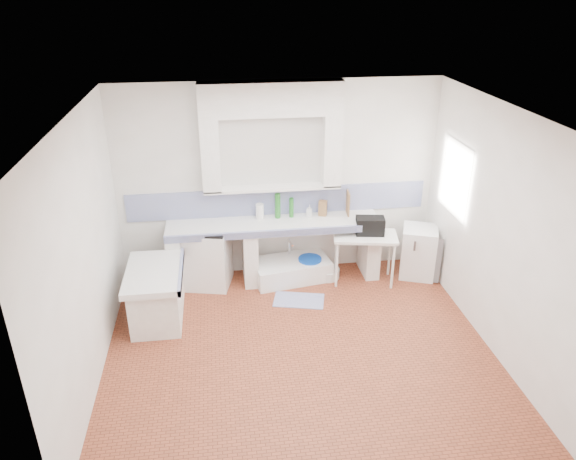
{
  "coord_description": "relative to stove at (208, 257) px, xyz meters",
  "views": [
    {
      "loc": [
        -0.83,
        -5.09,
        4.0
      ],
      "look_at": [
        0.0,
        1.0,
        1.1
      ],
      "focal_mm": 33.49,
      "sensor_mm": 36.0,
      "label": 1
    }
  ],
  "objects": [
    {
      "name": "wall_right",
      "position": [
        3.3,
        -1.69,
        0.97
      ],
      "size": [
        0.0,
        4.5,
        4.5
      ],
      "primitive_type": "plane",
      "rotation": [
        1.57,
        0.0,
        -1.57
      ],
      "color": "white",
      "rests_on": "ground"
    },
    {
      "name": "cutting_board",
      "position": [
        2.03,
        0.16,
        0.64
      ],
      "size": [
        0.05,
        0.25,
        0.34
      ],
      "primitive_type": "cube",
      "rotation": [
        0.0,
        0.0,
        -0.1
      ],
      "color": "olive",
      "rests_on": "counter_slab"
    },
    {
      "name": "basin_white",
      "position": [
        1.72,
        -0.06,
        -0.36
      ],
      "size": [
        0.42,
        0.42,
        0.14
      ],
      "primitive_type": "cylinder",
      "rotation": [
        0.0,
        0.0,
        -0.19
      ],
      "color": "white",
      "rests_on": "ground"
    },
    {
      "name": "bucket_red",
      "position": [
        0.8,
        0.04,
        -0.29
      ],
      "size": [
        0.37,
        0.37,
        0.28
      ],
      "primitive_type": "cylinder",
      "rotation": [
        0.0,
        0.0,
        0.3
      ],
      "color": "red",
      "rests_on": "ground"
    },
    {
      "name": "water_bottle_b",
      "position": [
        1.32,
        0.13,
        -0.29
      ],
      "size": [
        0.08,
        0.08,
        0.28
      ],
      "primitive_type": "cylinder",
      "rotation": [
        0.0,
        0.0,
        -0.04
      ],
      "color": "silver",
      "rests_on": "ground"
    },
    {
      "name": "peninsula_lip",
      "position": [
        -0.32,
        -0.79,
        0.23
      ],
      "size": [
        0.04,
        1.1,
        0.1
      ],
      "primitive_type": "cube",
      "color": "navy",
      "rests_on": "ground"
    },
    {
      "name": "sink",
      "position": [
        1.19,
        -0.02,
        -0.3
      ],
      "size": [
        1.17,
        0.77,
        0.26
      ],
      "primitive_type": "cube",
      "rotation": [
        0.0,
        0.0,
        0.17
      ],
      "color": "white",
      "rests_on": "ground"
    },
    {
      "name": "peninsula_top",
      "position": [
        -0.65,
        -0.79,
        0.23
      ],
      "size": [
        0.7,
        1.1,
        0.08
      ],
      "primitive_type": "cube",
      "color": "white",
      "rests_on": "ground"
    },
    {
      "name": "bucket_orange",
      "position": [
        1.1,
        -0.17,
        -0.28
      ],
      "size": [
        0.36,
        0.36,
        0.29
      ],
      "primitive_type": "cylinder",
      "rotation": [
        0.0,
        0.0,
        -0.15
      ],
      "color": "orange",
      "rests_on": "ground"
    },
    {
      "name": "ceiling",
      "position": [
        1.05,
        -1.69,
        2.37
      ],
      "size": [
        4.5,
        4.5,
        0.0
      ],
      "primitive_type": "plane",
      "rotation": [
        3.14,
        0.0,
        0.0
      ],
      "color": "white",
      "rests_on": "ground"
    },
    {
      "name": "knife_block",
      "position": [
        1.67,
        0.16,
        0.58
      ],
      "size": [
        0.14,
        0.13,
        0.22
      ],
      "primitive_type": "cube",
      "rotation": [
        0.0,
        0.0,
        -0.41
      ],
      "color": "olive",
      "rests_on": "counter_slab"
    },
    {
      "name": "wall_front",
      "position": [
        1.05,
        -3.69,
        0.97
      ],
      "size": [
        4.5,
        0.0,
        4.5
      ],
      "primitive_type": "plane",
      "rotation": [
        -1.57,
        0.0,
        0.0
      ],
      "color": "white",
      "rests_on": "ground"
    },
    {
      "name": "floor",
      "position": [
        1.05,
        -1.69,
        -0.43
      ],
      "size": [
        4.5,
        4.5,
        0.0
      ],
      "primitive_type": "plane",
      "color": "brown",
      "rests_on": "ground"
    },
    {
      "name": "side_table",
      "position": [
        2.21,
        -0.22,
        -0.06
      ],
      "size": [
        0.96,
        0.65,
        0.04
      ],
      "primitive_type": "cube",
      "rotation": [
        0.0,
        0.0,
        -0.19
      ],
      "color": "white",
      "rests_on": "ground"
    },
    {
      "name": "window_frame",
      "position": [
        3.47,
        -0.49,
        1.17
      ],
      "size": [
        0.35,
        0.86,
        1.06
      ],
      "primitive_type": "cube",
      "color": "#332110",
      "rests_on": "ground"
    },
    {
      "name": "rug",
      "position": [
        1.21,
        -0.64,
        -0.42
      ],
      "size": [
        0.75,
        0.54,
        0.01
      ],
      "primitive_type": "cube",
      "rotation": [
        0.0,
        0.0,
        -0.24
      ],
      "color": "#3A408F",
      "rests_on": "ground"
    },
    {
      "name": "fridge",
      "position": [
        3.04,
        -0.16,
        -0.05
      ],
      "size": [
        0.63,
        0.63,
        0.75
      ],
      "primitive_type": "cube",
      "rotation": [
        0.0,
        0.0,
        -0.36
      ],
      "color": "white",
      "rests_on": "ground"
    },
    {
      "name": "alcove_mass",
      "position": [
        0.95,
        0.19,
        2.15
      ],
      "size": [
        1.9,
        0.25,
        0.45
      ],
      "primitive_type": "cube",
      "color": "white",
      "rests_on": "ground"
    },
    {
      "name": "black_bag",
      "position": [
        2.27,
        -0.19,
        0.43
      ],
      "size": [
        0.42,
        0.28,
        0.25
      ],
      "primitive_type": "cube",
      "rotation": [
        0.0,
        0.0,
        -0.16
      ],
      "color": "black",
      "rests_on": "side_table"
    },
    {
      "name": "water_bottle_a",
      "position": [
        1.13,
        0.16,
        -0.28
      ],
      "size": [
        0.09,
        0.09,
        0.29
      ],
      "primitive_type": "cylinder",
      "rotation": [
        0.0,
        0.0,
        -0.23
      ],
      "color": "silver",
      "rests_on": "ground"
    },
    {
      "name": "counter_pier_left",
      "position": [
        -0.45,
        0.01,
        -0.02
      ],
      "size": [
        0.2,
        0.55,
        0.82
      ],
      "primitive_type": "cube",
      "color": "white",
      "rests_on": "ground"
    },
    {
      "name": "wall_left",
      "position": [
        -1.2,
        -1.69,
        0.97
      ],
      "size": [
        0.0,
        4.5,
        4.5
      ],
      "primitive_type": "plane",
      "rotation": [
        1.57,
        0.0,
        1.57
      ],
      "color": "white",
      "rests_on": "ground"
    },
    {
      "name": "bucket_blue",
      "position": [
        1.46,
        -0.04,
        -0.27
      ],
      "size": [
        0.43,
        0.43,
        0.32
      ],
      "primitive_type": "cylinder",
      "rotation": [
        0.0,
        0.0,
        -0.32
      ],
      "color": "#0942B7",
      "rests_on": "ground"
    },
    {
      "name": "peninsula_base",
      "position": [
        -0.65,
        -0.79,
        -0.12
      ],
      "size": [
        0.6,
        1.0,
        0.62
      ],
      "primitive_type": "cube",
      "color": "white",
      "rests_on": "ground"
    },
    {
      "name": "soap_bottle",
      "position": [
        1.47,
        0.15,
        0.56
      ],
      "size": [
        0.09,
        0.1,
        0.17
      ],
      "primitive_type": "imported",
      "rotation": [
        0.0,
        0.0,
        -0.23
      ],
      "color": "white",
      "rests_on": "counter_slab"
    },
    {
      "name": "wall_back",
      "position": [
        1.05,
        0.31,
        0.97
      ],
      "size": [
        4.5,
        0.0,
        4.5
      ],
      "primitive_type": "plane",
      "rotation": [
        1.57,
        0.0,
        0.0
      ],
      "color": "white",
      "rests_on": "ground"
    },
    {
      "name": "counter_slab",
      "position": [
        0.95,
        0.01,
        0.43
      ],
      "size": [
        3.0,
        0.6,
        0.08
      ],
      "primitive_type": "cube",
      "color": "white",
      "rests_on": "ground"
    },
    {
      "name": "counter_pier_right",
      "position": [
        2.35,
        0.01,
        -0.02
      ],
      "size": [
        0.2,
        0.55,
        0.82
      ],
      "primitive_type": "cube",
      "color": "white",
      "rests_on": "ground"
    },
    {
      "name": "counter_pier_mid",
      "position": [
        0.6,
        0.01,
        -0.02
      ],
      "size": [
        0.2,
        0.55,
        0.82
      ],
      "primitive_type": "cube",
      "color": "white",
      "rests_on": "ground"
    },
    {
      "name": "green_bottle_a",
      "position": [
        1.02,
        0.16,
        0.65
      ],
      "size": [
        0.1,
        0.1,
        0.36
      ],
      "primitive_type": "cylinder",
      "rotation": [
        0.0,
        0.0,
        0.26
      ],
      "color": "#216C21",
      "rests_on": "counter_slab"
    },
    {
      "name": "backsplash",
      "position": [
        1.05,
        0.3,
        0.67
      ],
      "size": [
        4.27,
        0.03,
        0.4
      ],
      "primitive_type": "cube",
      "color": "navy",
      "rests_on": "ground"
    },
    {
      "name": "paper_towel",
      "position": [
        0.76,
        0.16,
        0.58
      ],
      "size": [
        0.14,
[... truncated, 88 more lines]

